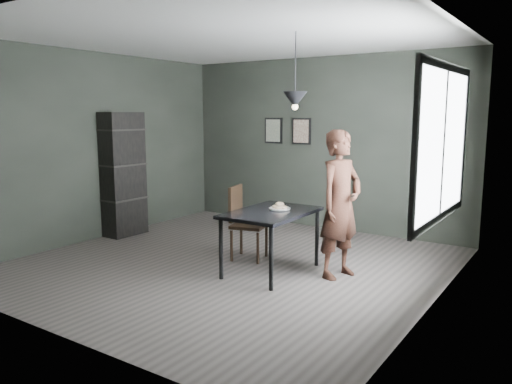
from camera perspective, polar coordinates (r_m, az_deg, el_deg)
The scene contains 13 objects.
ground at distance 6.44m, azimuth -2.87°, elevation -8.17°, with size 5.00×5.00×0.00m, color #332E2C.
back_wall at distance 8.30m, azimuth 7.43°, elevation 5.49°, with size 5.00×0.10×2.80m, color black.
ceiling at distance 6.21m, azimuth -3.08°, elevation 17.33°, with size 5.00×5.00×0.02m.
window_assembly at distance 5.28m, azimuth 20.60°, elevation 5.19°, with size 0.04×1.96×1.56m.
cafe_table at distance 5.94m, azimuth 1.74°, elevation -2.93°, with size 0.80×1.20×0.75m.
white_plate at distance 6.01m, azimuth 2.72°, elevation -1.97°, with size 0.23×0.23×0.01m, color white.
donut_pile at distance 6.00m, azimuth 2.72°, elevation -1.67°, with size 0.19×0.19×0.08m.
woman at distance 5.83m, azimuth 9.61°, elevation -1.40°, with size 0.63×0.41×1.72m, color black.
wood_chair at distance 6.53m, azimuth -1.50°, elevation -2.93°, with size 0.51×0.51×0.97m.
shelf_unit at distance 8.03m, azimuth -14.94°, elevation 1.96°, with size 0.36×0.64×1.91m, color black.
pendant_lamp at distance 5.77m, azimuth 4.48°, elevation 10.49°, with size 0.28×0.28×0.86m.
framed_print_left at distance 8.70m, azimuth 2.01°, elevation 7.03°, with size 0.34×0.04×0.44m.
framed_print_right at distance 8.43m, azimuth 5.21°, elevation 6.94°, with size 0.34×0.04×0.44m.
Camera 1 is at (3.67, -4.93, 1.90)m, focal length 35.00 mm.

